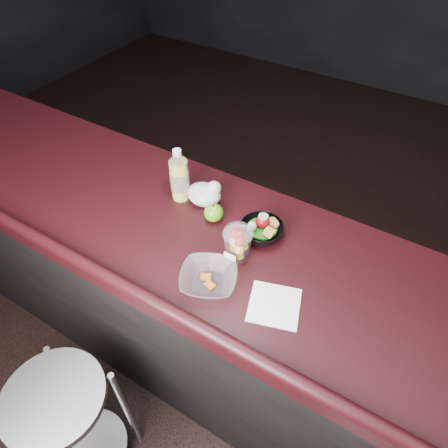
{
  "coord_description": "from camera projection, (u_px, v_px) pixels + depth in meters",
  "views": [
    {
      "loc": [
        0.49,
        -0.55,
        2.11
      ],
      "look_at": [
        -0.03,
        0.31,
        1.1
      ],
      "focal_mm": 32.0,
      "sensor_mm": 36.0,
      "label": 1
    }
  ],
  "objects": [
    {
      "name": "stool_left",
      "position": [
        68.0,
        418.0,
        1.5
      ],
      "size": [
        0.42,
        0.42,
        0.73
      ],
      "rotation": [
        0.0,
        0.0,
        0.18
      ],
      "color": "#AAAAAF",
      "rests_on": "ground"
    },
    {
      "name": "plastic_bag",
      "position": [
        205.0,
        194.0,
        1.59
      ],
      "size": [
        0.14,
        0.12,
        0.1
      ],
      "color": "silver",
      "rests_on": "counter"
    },
    {
      "name": "snack_bowl",
      "position": [
        262.0,
        229.0,
        1.47
      ],
      "size": [
        0.21,
        0.21,
        0.09
      ],
      "rotation": [
        0.0,
        0.0,
        -0.34
      ],
      "color": "black",
      "rests_on": "counter"
    },
    {
      "name": "ground",
      "position": [
        197.0,
        417.0,
        2.01
      ],
      "size": [
        8.0,
        8.0,
        0.0
      ],
      "primitive_type": "plane",
      "color": "black",
      "rests_on": "ground"
    },
    {
      "name": "takeout_bowl",
      "position": [
        209.0,
        278.0,
        1.32
      ],
      "size": [
        0.25,
        0.25,
        0.05
      ],
      "rotation": [
        0.0,
        0.0,
        0.41
      ],
      "color": "silver",
      "rests_on": "counter"
    },
    {
      "name": "lemonade_bottle",
      "position": [
        180.0,
        178.0,
        1.58
      ],
      "size": [
        0.08,
        0.08,
        0.23
      ],
      "color": "gold",
      "rests_on": "counter"
    },
    {
      "name": "counter",
      "position": [
        228.0,
        318.0,
        1.83
      ],
      "size": [
        4.06,
        0.71,
        1.02
      ],
      "color": "black",
      "rests_on": "ground"
    },
    {
      "name": "fruit_cup",
      "position": [
        238.0,
        242.0,
        1.37
      ],
      "size": [
        0.11,
        0.11,
        0.15
      ],
      "color": "white",
      "rests_on": "counter"
    },
    {
      "name": "green_apple",
      "position": [
        214.0,
        213.0,
        1.53
      ],
      "size": [
        0.08,
        0.08,
        0.08
      ],
      "color": "#43750D",
      "rests_on": "counter"
    },
    {
      "name": "room_shell",
      "position": [
        147.0,
        45.0,
        0.71
      ],
      "size": [
        8.0,
        8.0,
        8.0
      ],
      "color": "black",
      "rests_on": "ground"
    },
    {
      "name": "paper_napkin",
      "position": [
        274.0,
        305.0,
        1.28
      ],
      "size": [
        0.2,
        0.2,
        0.0
      ],
      "primitive_type": "cube",
      "rotation": [
        0.0,
        0.0,
        0.3
      ],
      "color": "white",
      "rests_on": "counter"
    }
  ]
}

